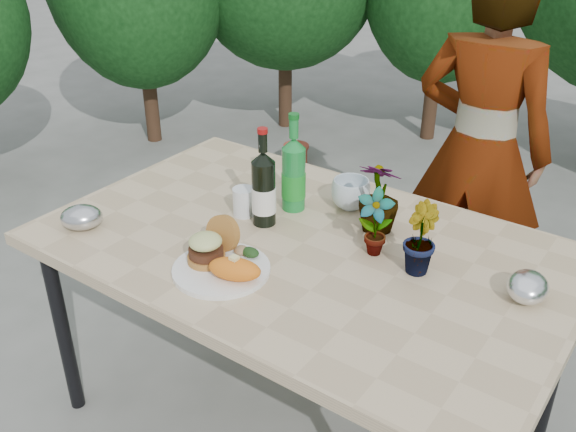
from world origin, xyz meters
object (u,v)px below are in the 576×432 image
Objects in this scene: patio_table at (303,259)px; wine_bottle at (264,190)px; dinner_plate at (221,270)px; person at (480,151)px.

patio_table is 4.93× the size of wine_bottle.
wine_bottle reaches higher than dinner_plate.
dinner_plate is at bearing 73.40° from person.
patio_table is at bearing 69.46° from dinner_plate.
person is at bearing 49.04° from wine_bottle.
wine_bottle is at bearing 103.98° from dinner_plate.
person is (0.19, 0.98, 0.07)m from patio_table.
person reaches higher than wine_bottle.
patio_table is at bearing 75.56° from person.
patio_table is 0.25m from wine_bottle.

